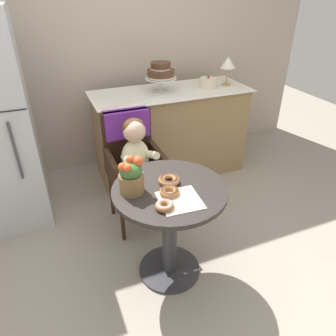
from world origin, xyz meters
TOP-DOWN VIEW (x-y plane):
  - ground_plane at (0.00, 0.00)m, footprint 8.00×8.00m
  - back_wall at (0.00, 1.85)m, footprint 4.80×0.10m
  - cafe_table at (0.00, 0.00)m, footprint 0.72×0.72m
  - wicker_chair at (-0.04, 0.71)m, footprint 0.42×0.45m
  - seated_child at (-0.04, 0.56)m, footprint 0.27×0.32m
  - paper_napkin at (0.01, -0.14)m, footprint 0.25×0.26m
  - donut_front at (0.02, 0.05)m, footprint 0.13×0.13m
  - donut_mid at (-0.03, -0.06)m, footprint 0.12×0.12m
  - donut_side at (-0.10, -0.18)m, footprint 0.11×0.11m
  - flower_vase at (-0.23, 0.05)m, footprint 0.15×0.15m
  - display_counter at (0.55, 1.30)m, footprint 1.56×0.62m
  - tiered_cake_stand at (0.44, 1.30)m, footprint 0.30×0.30m
  - round_layer_cake at (0.93, 1.26)m, footprint 0.17×0.17m
  - table_lamp at (1.14, 1.27)m, footprint 0.15×0.15m

SIDE VIEW (x-z plane):
  - ground_plane at x=0.00m, z-range 0.00..0.00m
  - display_counter at x=0.55m, z-range 0.00..0.90m
  - cafe_table at x=0.00m, z-range 0.15..0.87m
  - wicker_chair at x=-0.04m, z-range 0.16..1.12m
  - seated_child at x=-0.04m, z-range 0.31..1.04m
  - paper_napkin at x=0.01m, z-range 0.72..0.72m
  - donut_side at x=-0.10m, z-range 0.72..0.76m
  - donut_mid at x=-0.03m, z-range 0.72..0.76m
  - donut_front at x=0.02m, z-range 0.72..0.76m
  - flower_vase at x=-0.23m, z-range 0.71..0.95m
  - round_layer_cake at x=0.93m, z-range 0.89..1.01m
  - tiered_cake_stand at x=0.44m, z-range 0.94..1.22m
  - table_lamp at x=1.14m, z-range 0.97..1.26m
  - back_wall at x=0.00m, z-range 0.00..2.70m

